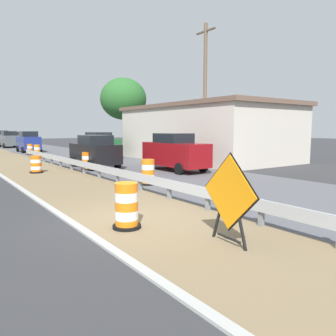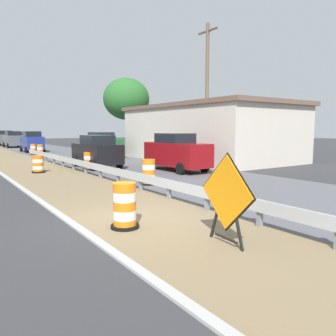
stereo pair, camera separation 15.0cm
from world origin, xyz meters
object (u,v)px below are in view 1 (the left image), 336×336
(warning_sign_diamond, at_px, (229,195))
(traffic_barrel_mid, at_px, (87,162))
(car_distant_b, at_px, (95,151))
(car_trailing_near_lane, at_px, (100,145))
(utility_pole_near, at_px, (205,93))
(car_lead_far_lane, at_px, (28,142))
(traffic_barrel_farthest, at_px, (37,152))
(traffic_barrel_nearest, at_px, (127,208))
(car_mid_far_lane, at_px, (175,152))
(traffic_barrel_far, at_px, (36,165))
(car_lead_near_lane, at_px, (9,139))
(traffic_barrel_close, at_px, (148,173))
(traffic_barrel_farther, at_px, (30,150))
(car_distant_a, at_px, (16,137))
(car_trailing_far_lane, at_px, (1,138))

(warning_sign_diamond, distance_m, traffic_barrel_mid, 14.44)
(car_distant_b, bearing_deg, car_trailing_near_lane, -26.77)
(warning_sign_diamond, relative_size, utility_pole_near, 0.21)
(warning_sign_diamond, xyz_separation_m, car_lead_far_lane, (3.32, 32.65, 0.04))
(traffic_barrel_mid, distance_m, traffic_barrel_farthest, 10.90)
(traffic_barrel_farthest, bearing_deg, utility_pole_near, -59.41)
(traffic_barrel_nearest, height_order, car_mid_far_lane, car_mid_far_lane)
(traffic_barrel_far, xyz_separation_m, traffic_barrel_farthest, (2.70, 10.59, 0.07))
(traffic_barrel_far, relative_size, car_lead_near_lane, 0.21)
(traffic_barrel_mid, relative_size, car_distant_b, 0.25)
(traffic_barrel_close, xyz_separation_m, traffic_barrel_farther, (-0.13, 21.08, -0.05))
(traffic_barrel_mid, bearing_deg, car_distant_a, 84.19)
(traffic_barrel_nearest, distance_m, traffic_barrel_farther, 26.56)
(traffic_barrel_close, relative_size, car_trailing_near_lane, 0.24)
(warning_sign_diamond, bearing_deg, car_trailing_far_lane, -89.43)
(traffic_barrel_nearest, distance_m, traffic_barrel_close, 6.50)
(car_trailing_far_lane, bearing_deg, traffic_barrel_farther, 177.35)
(traffic_barrel_farther, relative_size, car_distant_b, 0.24)
(traffic_barrel_nearest, height_order, traffic_barrel_farthest, traffic_barrel_nearest)
(traffic_barrel_far, distance_m, car_trailing_far_lane, 36.23)
(traffic_barrel_farthest, xyz_separation_m, car_distant_b, (1.04, -10.09, 0.53))
(traffic_barrel_far, xyz_separation_m, car_lead_near_lane, (3.72, 28.98, 0.65))
(traffic_barrel_close, height_order, utility_pole_near, utility_pole_near)
(car_distant_a, height_order, car_distant_b, car_distant_b)
(car_lead_far_lane, bearing_deg, car_trailing_far_lane, 0.41)
(traffic_barrel_nearest, distance_m, utility_pole_near, 15.53)
(traffic_barrel_farthest, bearing_deg, car_trailing_near_lane, -33.25)
(traffic_barrel_farther, xyz_separation_m, car_distant_a, (4.38, 29.07, 0.52))
(traffic_barrel_close, distance_m, traffic_barrel_far, 7.66)
(traffic_barrel_close, distance_m, car_trailing_far_lane, 43.07)
(warning_sign_diamond, height_order, car_distant_a, warning_sign_diamond)
(car_distant_b, relative_size, utility_pole_near, 0.46)
(traffic_barrel_nearest, xyz_separation_m, car_distant_a, (8.14, 55.36, 0.46))
(traffic_barrel_close, distance_m, traffic_barrel_mid, 6.72)
(car_trailing_near_lane, height_order, car_lead_far_lane, car_lead_far_lane)
(car_lead_near_lane, relative_size, car_mid_far_lane, 1.01)
(car_lead_far_lane, height_order, car_mid_far_lane, same)
(traffic_barrel_farther, xyz_separation_m, car_trailing_near_lane, (4.31, -6.42, 0.63))
(traffic_barrel_farthest, bearing_deg, traffic_barrel_close, -88.92)
(car_lead_near_lane, relative_size, car_distant_b, 1.09)
(traffic_barrel_nearest, height_order, car_lead_near_lane, car_lead_near_lane)
(traffic_barrel_mid, distance_m, utility_pole_near, 8.97)
(car_lead_far_lane, bearing_deg, traffic_barrel_farther, 169.53)
(traffic_barrel_mid, bearing_deg, traffic_barrel_farther, 89.85)
(traffic_barrel_farthest, distance_m, car_lead_far_lane, 7.63)
(traffic_barrel_farthest, xyz_separation_m, car_lead_far_lane, (1.01, 7.54, 0.60))
(car_distant_a, relative_size, utility_pole_near, 0.47)
(car_mid_far_lane, distance_m, car_distant_b, 5.31)
(traffic_barrel_farthest, bearing_deg, traffic_barrel_mid, -89.12)
(traffic_barrel_far, bearing_deg, car_distant_a, 80.40)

